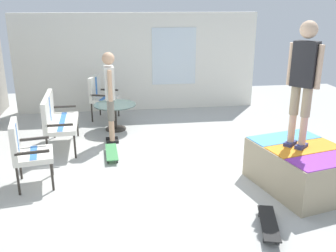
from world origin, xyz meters
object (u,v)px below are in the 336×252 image
object	(u,v)px
skate_ramp	(304,167)
patio_chair_near_house	(100,93)
patio_table	(115,112)
skateboard_by_bench	(112,152)
patio_bench	(56,117)
patio_chair_by_wall	(25,148)
person_watching	(110,90)
skateboard_spare	(269,223)
person_skater	(304,75)

from	to	relation	value
skate_ramp	patio_chair_near_house	size ratio (longest dim) A/B	2.20
patio_table	skateboard_by_bench	bearing A→B (deg)	176.68
patio_bench	patio_table	size ratio (longest dim) A/B	1.42
patio_table	patio_chair_by_wall	bearing A→B (deg)	151.61
person_watching	skateboard_spare	world-z (taller)	person_watching
patio_chair_near_house	skate_ramp	bearing A→B (deg)	-141.81
patio_chair_near_house	patio_chair_by_wall	distance (m)	3.46
patio_bench	patio_table	distance (m)	1.45
patio_bench	skateboard_by_bench	bearing A→B (deg)	-120.44
patio_table	person_skater	distance (m)	4.20
patio_chair_near_house	person_skater	bearing A→B (deg)	-142.71
patio_chair_by_wall	skateboard_spare	distance (m)	3.58
patio_bench	person_skater	xyz separation A→B (m)	(-2.10, -3.72, 1.08)
patio_bench	patio_chair_by_wall	distance (m)	1.56
patio_chair_by_wall	skate_ramp	bearing A→B (deg)	-98.61
patio_bench	person_watching	xyz separation A→B (m)	(0.19, -1.02, 0.43)
patio_chair_by_wall	skateboard_by_bench	size ratio (longest dim) A/B	1.26
patio_bench	patio_chair_by_wall	xyz separation A→B (m)	(-1.54, 0.23, -0.00)
person_watching	person_skater	distance (m)	3.60
person_watching	skateboard_spare	bearing A→B (deg)	-150.34
skateboard_by_bench	person_skater	bearing A→B (deg)	-119.16
skateboard_spare	person_watching	bearing A→B (deg)	29.66
patio_table	skateboard_by_bench	size ratio (longest dim) A/B	1.11
skate_ramp	skateboard_by_bench	size ratio (longest dim) A/B	2.78
skate_ramp	patio_table	size ratio (longest dim) A/B	2.49
person_watching	skateboard_by_bench	size ratio (longest dim) A/B	2.19
person_skater	skateboard_by_bench	distance (m)	3.49
person_watching	skateboard_by_bench	world-z (taller)	person_watching
patio_chair_by_wall	person_watching	world-z (taller)	person_watching
person_watching	person_skater	bearing A→B (deg)	-130.33
skate_ramp	skateboard_spare	distance (m)	1.39
patio_chair_near_house	person_watching	distance (m)	1.66
skateboard_by_bench	skateboard_spare	xyz separation A→B (m)	(-2.56, -1.91, 0.00)
patio_bench	patio_chair_by_wall	size ratio (longest dim) A/B	1.25
skate_ramp	person_skater	bearing A→B (deg)	68.55
patio_bench	skateboard_by_bench	distance (m)	1.29
patio_chair_near_house	person_skater	world-z (taller)	person_skater
patio_bench	patio_chair_near_house	size ratio (longest dim) A/B	1.25
person_watching	person_skater	xyz separation A→B (m)	(-2.29, -2.70, 0.66)
patio_chair_near_house	patio_bench	bearing A→B (deg)	156.62
patio_bench	person_skater	world-z (taller)	person_skater
skate_ramp	patio_chair_near_house	world-z (taller)	patio_chair_near_house
patio_bench	patio_chair_near_house	bearing A→B (deg)	-23.38
patio_table	skateboard_by_bench	world-z (taller)	patio_table
patio_chair_by_wall	person_watching	distance (m)	2.17
patio_chair_near_house	patio_table	xyz separation A→B (m)	(-0.85, -0.33, -0.21)
patio_bench	person_watching	world-z (taller)	person_watching
patio_chair_by_wall	person_skater	distance (m)	4.13
patio_bench	person_watching	size ratio (longest dim) A/B	0.72
patio_bench	skateboard_spare	xyz separation A→B (m)	(-3.16, -2.92, -0.53)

